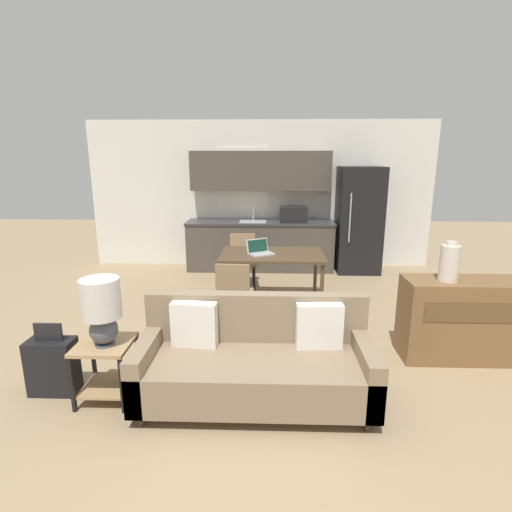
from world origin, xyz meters
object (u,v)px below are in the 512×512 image
at_px(table_lamp, 102,307).
at_px(credenza, 462,319).
at_px(vase, 449,263).
at_px(suitcase, 53,366).
at_px(refrigerator, 359,220).
at_px(side_table, 106,361).
at_px(dining_table, 272,258).
at_px(laptop, 260,250).
at_px(dining_chair_near_left, 234,292).
at_px(dining_chair_far_left, 243,258).
at_px(couch, 255,362).

xyz_separation_m(table_lamp, credenza, (3.37, 0.87, -0.43)).
bearing_deg(vase, suitcase, -168.67).
bearing_deg(refrigerator, vase, -86.83).
height_order(refrigerator, table_lamp, refrigerator).
xyz_separation_m(side_table, table_lamp, (0.03, -0.04, 0.51)).
bearing_deg(dining_table, suitcase, -131.28).
distance_m(credenza, laptop, 2.59).
distance_m(dining_chair_near_left, laptop, 0.92).
relative_size(table_lamp, dining_chair_near_left, 0.68).
bearing_deg(suitcase, refrigerator, 48.86).
xyz_separation_m(dining_chair_far_left, dining_chair_near_left, (0.00, -1.61, 0.00)).
height_order(credenza, dining_chair_far_left, dining_chair_far_left).
height_order(vase, suitcase, vase).
xyz_separation_m(side_table, suitcase, (-0.51, 0.07, -0.09)).
bearing_deg(credenza, couch, -159.34).
distance_m(refrigerator, dining_table, 2.39).
bearing_deg(dining_chair_near_left, vase, 167.04).
xyz_separation_m(vase, suitcase, (-3.70, -0.74, -0.78)).
distance_m(table_lamp, dining_chair_near_left, 1.82).
bearing_deg(dining_chair_near_left, dining_chair_far_left, -86.32).
distance_m(refrigerator, side_table, 5.12).
relative_size(refrigerator, vase, 4.68).
xyz_separation_m(refrigerator, credenza, (0.39, -3.26, -0.52)).
distance_m(side_table, laptop, 2.64).
bearing_deg(dining_chair_near_left, couch, 105.57).
height_order(refrigerator, suitcase, refrigerator).
distance_m(dining_table, dining_chair_far_left, 0.93).
bearing_deg(side_table, laptop, 60.82).
xyz_separation_m(dining_table, credenza, (1.95, -1.46, -0.26)).
relative_size(dining_table, dining_chair_far_left, 1.66).
height_order(dining_table, suitcase, dining_table).
height_order(side_table, laptop, laptop).
relative_size(refrigerator, dining_chair_far_left, 2.20).
distance_m(refrigerator, laptop, 2.52).
distance_m(side_table, table_lamp, 0.51).
xyz_separation_m(vase, dining_chair_far_left, (-2.20, 2.27, -0.56)).
distance_m(couch, side_table, 1.29).
bearing_deg(vase, refrigerator, 93.17).
bearing_deg(laptop, couch, -118.54).
relative_size(table_lamp, vase, 1.45).
bearing_deg(dining_chair_near_left, side_table, 59.73).
relative_size(credenza, laptop, 3.01).
bearing_deg(refrigerator, credenza, -83.11).
bearing_deg(refrigerator, table_lamp, -125.76).
relative_size(dining_table, suitcase, 2.14).
bearing_deg(vase, credenza, 7.01).
xyz_separation_m(dining_table, table_lamp, (-1.42, -2.34, 0.17)).
distance_m(refrigerator, suitcase, 5.39).
distance_m(vase, dining_chair_far_left, 3.21).
xyz_separation_m(couch, dining_chair_far_left, (-0.30, 3.04, 0.13)).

